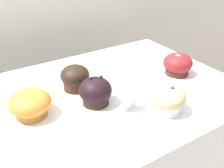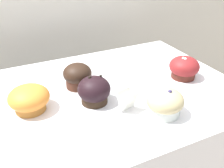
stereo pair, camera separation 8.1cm
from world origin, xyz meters
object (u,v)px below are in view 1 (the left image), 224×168
Objects in this scene: muffin_back_right at (97,92)px; muffin_front_left at (167,99)px; muffin_back_left at (75,78)px; muffin_front_center at (30,103)px; muffin_front_right at (178,64)px.

muffin_front_left is (0.15, -0.14, -0.00)m from muffin_back_right.
muffin_front_center is at bearing -159.38° from muffin_back_left.
muffin_back_right is (0.02, -0.11, -0.00)m from muffin_back_left.
muffin_back_left is at bearing 20.62° from muffin_front_center.
muffin_front_center is at bearing 165.47° from muffin_back_right.
muffin_front_left and muffin_front_right have the same top height.
muffin_back_right is 0.35m from muffin_front_right.
muffin_front_center is 1.24× the size of muffin_back_left.
muffin_back_right is at bearing -178.10° from muffin_front_right.
muffin_front_left is (0.34, -0.19, 0.00)m from muffin_front_center.
muffin_back_left is 0.38m from muffin_front_right.
muffin_back_right is at bearing -14.53° from muffin_front_center.
muffin_back_left is 0.96× the size of muffin_back_right.
muffin_back_left is 0.30m from muffin_front_left.
muffin_back_left is at bearing 164.38° from muffin_front_right.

